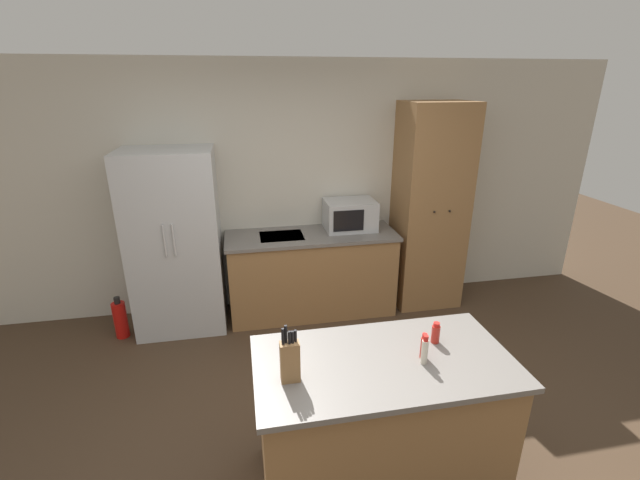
% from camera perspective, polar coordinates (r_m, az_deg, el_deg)
% --- Properties ---
extents(ground_plane, '(14.00, 14.00, 0.00)m').
position_cam_1_polar(ground_plane, '(3.22, 1.37, -27.37)').
color(ground_plane, '#423021').
extents(wall_back, '(7.20, 0.06, 2.60)m').
position_cam_1_polar(wall_back, '(4.59, -4.67, 6.78)').
color(wall_back, beige).
rests_on(wall_back, ground_plane).
extents(refrigerator, '(0.85, 0.66, 1.80)m').
position_cam_1_polar(refrigerator, '(4.40, -18.69, -0.33)').
color(refrigerator, '#B7BABC').
rests_on(refrigerator, ground_plane).
extents(back_counter, '(1.77, 0.63, 0.89)m').
position_cam_1_polar(back_counter, '(4.59, -1.12, -4.40)').
color(back_counter, olive).
rests_on(back_counter, ground_plane).
extents(pantry_cabinet, '(0.70, 0.58, 2.20)m').
position_cam_1_polar(pantry_cabinet, '(4.76, 14.41, 4.18)').
color(pantry_cabinet, olive).
rests_on(pantry_cabinet, ground_plane).
extents(kitchen_island, '(1.48, 0.78, 0.90)m').
position_cam_1_polar(kitchen_island, '(2.83, 8.02, -22.82)').
color(kitchen_island, olive).
rests_on(kitchen_island, ground_plane).
extents(microwave, '(0.53, 0.39, 0.31)m').
position_cam_1_polar(microwave, '(4.54, 4.00, 3.36)').
color(microwave, '#B2B5B7').
rests_on(microwave, back_counter).
extents(knife_block, '(0.10, 0.06, 0.33)m').
position_cam_1_polar(knife_block, '(2.31, -4.04, -15.69)').
color(knife_block, olive).
rests_on(knife_block, kitchen_island).
extents(spice_bottle_tall_dark, '(0.04, 0.04, 0.16)m').
position_cam_1_polar(spice_bottle_tall_dark, '(2.57, 13.66, -13.63)').
color(spice_bottle_tall_dark, '#B2281E').
rests_on(spice_bottle_tall_dark, kitchen_island).
extents(spice_bottle_short_red, '(0.04, 0.04, 0.18)m').
position_cam_1_polar(spice_bottle_short_red, '(2.52, 13.79, -14.13)').
color(spice_bottle_short_red, beige).
rests_on(spice_bottle_short_red, kitchen_island).
extents(spice_bottle_amber_oil, '(0.05, 0.05, 0.13)m').
position_cam_1_polar(spice_bottle_amber_oil, '(2.72, 15.16, -11.90)').
color(spice_bottle_amber_oil, '#B2281E').
rests_on(spice_bottle_amber_oil, kitchen_island).
extents(fire_extinguisher, '(0.13, 0.13, 0.43)m').
position_cam_1_polar(fire_extinguisher, '(4.68, -25.06, -9.55)').
color(fire_extinguisher, red).
rests_on(fire_extinguisher, ground_plane).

